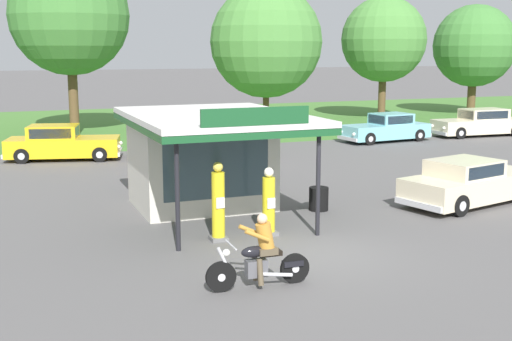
{
  "coord_description": "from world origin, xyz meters",
  "views": [
    {
      "loc": [
        -6.95,
        -14.27,
        4.91
      ],
      "look_at": [
        0.05,
        3.65,
        1.4
      ],
      "focal_mm": 46.84,
      "sensor_mm": 36.0,
      "label": 1
    }
  ],
  "objects_px": {
    "gas_pump_offside": "(269,204)",
    "motorcycle_with_rider": "(260,257)",
    "parked_car_back_row_far_right": "(62,144)",
    "spare_tire_stack": "(319,199)",
    "featured_classic_sedan": "(470,183)",
    "parked_car_back_row_centre_right": "(209,142)",
    "parked_car_second_row_spare": "(480,123)",
    "gas_pump_nearside": "(218,205)",
    "parked_car_back_row_far_left": "(386,129)"
  },
  "relations": [
    {
      "from": "parked_car_second_row_spare",
      "to": "parked_car_back_row_far_right",
      "type": "bearing_deg",
      "value": 179.79
    },
    {
      "from": "parked_car_back_row_centre_right",
      "to": "parked_car_second_row_spare",
      "type": "distance_m",
      "value": 16.76
    },
    {
      "from": "motorcycle_with_rider",
      "to": "featured_classic_sedan",
      "type": "bearing_deg",
      "value": 27.04
    },
    {
      "from": "gas_pump_offside",
      "to": "parked_car_back_row_far_right",
      "type": "bearing_deg",
      "value": 104.86
    },
    {
      "from": "parked_car_second_row_spare",
      "to": "featured_classic_sedan",
      "type": "bearing_deg",
      "value": -130.58
    },
    {
      "from": "gas_pump_offside",
      "to": "parked_car_second_row_spare",
      "type": "xyz_separation_m",
      "value": [
        19.18,
        14.76,
        -0.12
      ]
    },
    {
      "from": "parked_car_back_row_far_left",
      "to": "parked_car_back_row_far_right",
      "type": "distance_m",
      "value": 16.89
    },
    {
      "from": "parked_car_back_row_far_right",
      "to": "parked_car_second_row_spare",
      "type": "relative_size",
      "value": 0.94
    },
    {
      "from": "gas_pump_nearside",
      "to": "gas_pump_offside",
      "type": "xyz_separation_m",
      "value": [
        1.41,
        -0.0,
        -0.12
      ]
    },
    {
      "from": "parked_car_second_row_spare",
      "to": "gas_pump_nearside",
      "type": "bearing_deg",
      "value": -144.37
    },
    {
      "from": "gas_pump_offside",
      "to": "parked_car_second_row_spare",
      "type": "distance_m",
      "value": 24.2
    },
    {
      "from": "parked_car_back_row_far_left",
      "to": "spare_tire_stack",
      "type": "xyz_separation_m",
      "value": [
        -10.45,
        -12.75,
        -0.32
      ]
    },
    {
      "from": "motorcycle_with_rider",
      "to": "parked_car_back_row_centre_right",
      "type": "bearing_deg",
      "value": 76.13
    },
    {
      "from": "gas_pump_nearside",
      "to": "gas_pump_offside",
      "type": "height_order",
      "value": "gas_pump_nearside"
    },
    {
      "from": "motorcycle_with_rider",
      "to": "parked_car_back_row_far_left",
      "type": "relative_size",
      "value": 0.44
    },
    {
      "from": "parked_car_back_row_far_left",
      "to": "spare_tire_stack",
      "type": "bearing_deg",
      "value": -129.33
    },
    {
      "from": "motorcycle_with_rider",
      "to": "parked_car_back_row_far_left",
      "type": "bearing_deg",
      "value": 51.48
    },
    {
      "from": "parked_car_second_row_spare",
      "to": "parked_car_back_row_centre_right",
      "type": "bearing_deg",
      "value": -174.9
    },
    {
      "from": "gas_pump_offside",
      "to": "motorcycle_with_rider",
      "type": "bearing_deg",
      "value": -114.91
    },
    {
      "from": "gas_pump_nearside",
      "to": "featured_classic_sedan",
      "type": "distance_m",
      "value": 8.9
    },
    {
      "from": "featured_classic_sedan",
      "to": "parked_car_second_row_spare",
      "type": "distance_m",
      "value": 18.08
    },
    {
      "from": "motorcycle_with_rider",
      "to": "parked_car_back_row_far_left",
      "type": "xyz_separation_m",
      "value": [
        14.63,
        18.38,
        0.02
      ]
    },
    {
      "from": "featured_classic_sedan",
      "to": "spare_tire_stack",
      "type": "height_order",
      "value": "featured_classic_sedan"
    },
    {
      "from": "motorcycle_with_rider",
      "to": "parked_car_second_row_spare",
      "type": "relative_size",
      "value": 0.4
    },
    {
      "from": "parked_car_back_row_far_left",
      "to": "gas_pump_offside",
      "type": "bearing_deg",
      "value": -131.25
    },
    {
      "from": "parked_car_second_row_spare",
      "to": "gas_pump_offside",
      "type": "bearing_deg",
      "value": -142.43
    },
    {
      "from": "gas_pump_offside",
      "to": "spare_tire_stack",
      "type": "distance_m",
      "value": 3.25
    },
    {
      "from": "spare_tire_stack",
      "to": "gas_pump_nearside",
      "type": "bearing_deg",
      "value": -152.74
    },
    {
      "from": "gas_pump_offside",
      "to": "spare_tire_stack",
      "type": "height_order",
      "value": "gas_pump_offside"
    },
    {
      "from": "parked_car_second_row_spare",
      "to": "spare_tire_stack",
      "type": "bearing_deg",
      "value": -142.62
    },
    {
      "from": "featured_classic_sedan",
      "to": "parked_car_back_row_far_right",
      "type": "height_order",
      "value": "parked_car_back_row_far_right"
    },
    {
      "from": "motorcycle_with_rider",
      "to": "parked_car_back_row_centre_right",
      "type": "distance_m",
      "value": 17.39
    },
    {
      "from": "featured_classic_sedan",
      "to": "parked_car_back_row_centre_right",
      "type": "bearing_deg",
      "value": 111.96
    },
    {
      "from": "parked_car_back_row_far_right",
      "to": "spare_tire_stack",
      "type": "xyz_separation_m",
      "value": [
        6.44,
        -12.83,
        -0.35
      ]
    },
    {
      "from": "parked_car_back_row_centre_right",
      "to": "parked_car_back_row_far_right",
      "type": "xyz_separation_m",
      "value": [
        -6.43,
        1.58,
        0.02
      ]
    },
    {
      "from": "parked_car_back_row_far_right",
      "to": "spare_tire_stack",
      "type": "bearing_deg",
      "value": -63.33
    },
    {
      "from": "parked_car_back_row_far_right",
      "to": "parked_car_back_row_far_left",
      "type": "bearing_deg",
      "value": -0.27
    },
    {
      "from": "motorcycle_with_rider",
      "to": "spare_tire_stack",
      "type": "bearing_deg",
      "value": 53.4
    },
    {
      "from": "motorcycle_with_rider",
      "to": "parked_car_second_row_spare",
      "type": "height_order",
      "value": "motorcycle_with_rider"
    },
    {
      "from": "gas_pump_offside",
      "to": "parked_car_second_row_spare",
      "type": "bearing_deg",
      "value": 37.57
    },
    {
      "from": "gas_pump_offside",
      "to": "featured_classic_sedan",
      "type": "height_order",
      "value": "gas_pump_offside"
    },
    {
      "from": "spare_tire_stack",
      "to": "featured_classic_sedan",
      "type": "bearing_deg",
      "value": -11.35
    },
    {
      "from": "gas_pump_nearside",
      "to": "parked_car_back_row_far_left",
      "type": "relative_size",
      "value": 0.4
    },
    {
      "from": "motorcycle_with_rider",
      "to": "featured_classic_sedan",
      "type": "relative_size",
      "value": 0.42
    },
    {
      "from": "parked_car_back_row_far_left",
      "to": "parked_car_back_row_far_right",
      "type": "bearing_deg",
      "value": 179.73
    },
    {
      "from": "gas_pump_nearside",
      "to": "parked_car_back_row_centre_right",
      "type": "height_order",
      "value": "gas_pump_nearside"
    },
    {
      "from": "gas_pump_nearside",
      "to": "parked_car_second_row_spare",
      "type": "bearing_deg",
      "value": 35.63
    },
    {
      "from": "parked_car_back_row_far_left",
      "to": "parked_car_second_row_spare",
      "type": "height_order",
      "value": "parked_car_second_row_spare"
    },
    {
      "from": "gas_pump_nearside",
      "to": "spare_tire_stack",
      "type": "relative_size",
      "value": 2.88
    },
    {
      "from": "parked_car_back_row_far_right",
      "to": "parked_car_second_row_spare",
      "type": "height_order",
      "value": "parked_car_back_row_far_right"
    }
  ]
}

